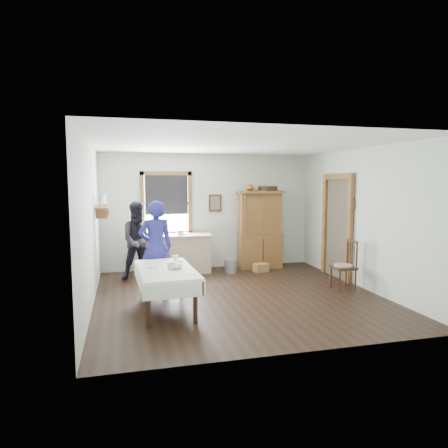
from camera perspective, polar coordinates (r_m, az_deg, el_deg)
The scene contains 20 objects.
room at distance 7.07m, azimuth 2.04°, elevation 0.34°, with size 5.01×5.01×2.70m.
window at distance 9.28m, azimuth -8.22°, elevation 3.30°, with size 1.18×0.07×1.48m.
doorway at distance 8.85m, azimuth 15.88°, elevation 0.05°, with size 0.09×1.14×2.22m.
wall_shelf at distance 8.32m, azimuth -16.97°, elevation 2.48°, with size 0.24×1.00×0.44m.
framed_picture at distance 9.47m, azimuth -1.27°, elevation 3.02°, with size 0.30×0.04×0.40m, color #362513.
rug_beater at distance 8.34m, azimuth 17.86°, elevation 3.48°, with size 0.27×0.27×0.01m, color black.
work_counter at distance 9.11m, azimuth -6.67°, elevation -4.21°, with size 1.52×0.58×0.87m, color tan.
china_hutch at distance 9.53m, azimuth 5.17°, elevation -0.79°, with size 1.08×0.51×1.84m, color brown.
dining_table at distance 6.56m, azimuth -8.23°, elevation -9.18°, with size 0.89×1.69×0.68m, color white.
spindle_chair at distance 7.95m, azimuth 16.70°, elevation -5.64°, with size 0.44×0.44×0.96m, color #362513.
pail at distance 9.06m, azimuth 0.99°, elevation -6.01°, with size 0.29×0.29×0.32m, color #9DA0A5.
wicker_basket at distance 9.23m, azimuth 5.29°, elevation -6.22°, with size 0.32×0.22×0.19m, color olive.
woman_blue at distance 7.45m, azimuth -9.72°, elevation -3.76°, with size 0.58×0.38×1.59m, color navy.
figure_dark at distance 8.54m, azimuth -11.96°, elevation -2.76°, with size 0.74×0.58×1.52m, color black.
table_cup_a at distance 6.37m, azimuth -7.55°, elevation -6.02°, with size 0.13×0.13×0.10m, color silver.
table_cup_b at distance 7.10m, azimuth -6.96°, elevation -4.81°, with size 0.10×0.10×0.09m, color silver.
table_bowl at distance 6.45m, azimuth -6.78°, elevation -6.07°, with size 0.22×0.22×0.06m, color silver.
counter_book at distance 9.08m, azimuth -6.10°, elevation -1.40°, with size 0.16×0.21×0.02m, color brown.
counter_bowl at distance 9.07m, azimuth -8.88°, elevation -1.32°, with size 0.19×0.19×0.06m, color silver.
shelf_bowl at distance 8.33m, azimuth -16.97°, elevation 2.65°, with size 0.22×0.22×0.05m, color silver.
Camera 1 is at (-1.98, -6.76, 2.06)m, focal length 32.00 mm.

